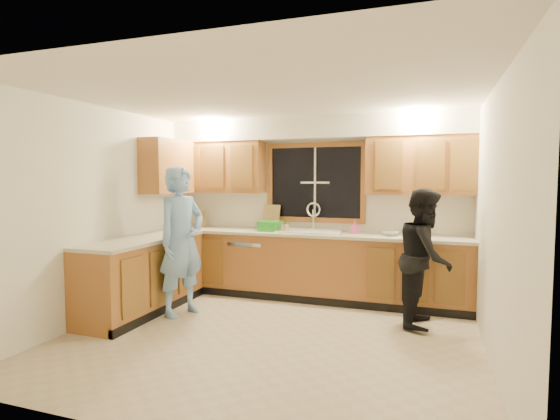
# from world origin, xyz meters

# --- Properties ---
(floor) EXTENTS (4.20, 4.20, 0.00)m
(floor) POSITION_xyz_m (0.00, 0.00, 0.00)
(floor) COLOR beige
(floor) RESTS_ON ground
(ceiling) EXTENTS (4.20, 4.20, 0.00)m
(ceiling) POSITION_xyz_m (0.00, 0.00, 2.50)
(ceiling) COLOR white
(wall_back) EXTENTS (4.20, 0.00, 4.20)m
(wall_back) POSITION_xyz_m (0.00, 1.90, 1.25)
(wall_back) COLOR white
(wall_back) RESTS_ON ground
(wall_left) EXTENTS (0.00, 3.80, 3.80)m
(wall_left) POSITION_xyz_m (-2.10, 0.00, 1.25)
(wall_left) COLOR white
(wall_left) RESTS_ON ground
(wall_right) EXTENTS (0.00, 3.80, 3.80)m
(wall_right) POSITION_xyz_m (2.10, 0.00, 1.25)
(wall_right) COLOR white
(wall_right) RESTS_ON ground
(base_cabinets_back) EXTENTS (4.20, 0.60, 0.88)m
(base_cabinets_back) POSITION_xyz_m (0.00, 1.60, 0.44)
(base_cabinets_back) COLOR #A86830
(base_cabinets_back) RESTS_ON ground
(base_cabinets_left) EXTENTS (0.60, 1.90, 0.88)m
(base_cabinets_left) POSITION_xyz_m (-1.80, 0.35, 0.44)
(base_cabinets_left) COLOR #A86830
(base_cabinets_left) RESTS_ON ground
(countertop_back) EXTENTS (4.20, 0.63, 0.04)m
(countertop_back) POSITION_xyz_m (0.00, 1.58, 0.90)
(countertop_back) COLOR beige
(countertop_back) RESTS_ON base_cabinets_back
(countertop_left) EXTENTS (0.63, 1.90, 0.04)m
(countertop_left) POSITION_xyz_m (-1.79, 0.35, 0.90)
(countertop_left) COLOR beige
(countertop_left) RESTS_ON base_cabinets_left
(upper_cabinets_left) EXTENTS (1.35, 0.33, 0.75)m
(upper_cabinets_left) POSITION_xyz_m (-1.43, 1.73, 1.83)
(upper_cabinets_left) COLOR #A86830
(upper_cabinets_left) RESTS_ON wall_back
(upper_cabinets_right) EXTENTS (1.35, 0.33, 0.75)m
(upper_cabinets_right) POSITION_xyz_m (1.43, 1.73, 1.83)
(upper_cabinets_right) COLOR #A86830
(upper_cabinets_right) RESTS_ON wall_back
(upper_cabinets_return) EXTENTS (0.33, 0.90, 0.75)m
(upper_cabinets_return) POSITION_xyz_m (-1.94, 1.12, 1.83)
(upper_cabinets_return) COLOR #A86830
(upper_cabinets_return) RESTS_ON wall_left
(soffit) EXTENTS (4.20, 0.35, 0.30)m
(soffit) POSITION_xyz_m (0.00, 1.72, 2.35)
(soffit) COLOR silver
(soffit) RESTS_ON wall_back
(window_frame) EXTENTS (1.44, 0.03, 1.14)m
(window_frame) POSITION_xyz_m (0.00, 1.89, 1.60)
(window_frame) COLOR black
(window_frame) RESTS_ON wall_back
(sink) EXTENTS (0.86, 0.52, 0.57)m
(sink) POSITION_xyz_m (0.00, 1.60, 0.86)
(sink) COLOR white
(sink) RESTS_ON countertop_back
(dishwasher) EXTENTS (0.60, 0.56, 0.82)m
(dishwasher) POSITION_xyz_m (-0.85, 1.59, 0.41)
(dishwasher) COLOR silver
(dishwasher) RESTS_ON floor
(stove) EXTENTS (0.58, 0.75, 0.90)m
(stove) POSITION_xyz_m (-1.80, -0.22, 0.45)
(stove) COLOR silver
(stove) RESTS_ON floor
(man) EXTENTS (0.62, 0.76, 1.80)m
(man) POSITION_xyz_m (-1.28, 0.40, 0.90)
(man) COLOR #7AABE6
(man) RESTS_ON floor
(woman) EXTENTS (0.65, 0.80, 1.55)m
(woman) POSITION_xyz_m (1.52, 0.93, 0.77)
(woman) COLOR black
(woman) RESTS_ON floor
(knife_block) EXTENTS (0.17, 0.16, 0.24)m
(knife_block) POSITION_xyz_m (-1.72, 1.65, 1.04)
(knife_block) COLOR brown
(knife_block) RESTS_ON countertop_back
(cutting_board) EXTENTS (0.28, 0.13, 0.35)m
(cutting_board) POSITION_xyz_m (-0.64, 1.82, 1.10)
(cutting_board) COLOR tan
(cutting_board) RESTS_ON countertop_back
(dish_crate) EXTENTS (0.32, 0.30, 0.14)m
(dish_crate) POSITION_xyz_m (-0.56, 1.56, 0.99)
(dish_crate) COLOR green
(dish_crate) RESTS_ON countertop_back
(soap_bottle) EXTENTS (0.10, 0.10, 0.19)m
(soap_bottle) POSITION_xyz_m (0.61, 1.64, 1.01)
(soap_bottle) COLOR #D35087
(soap_bottle) RESTS_ON countertop_back
(bowl) EXTENTS (0.21, 0.21, 0.05)m
(bowl) POSITION_xyz_m (1.08, 1.60, 0.95)
(bowl) COLOR silver
(bowl) RESTS_ON countertop_back
(can_left) EXTENTS (0.09, 0.09, 0.12)m
(can_left) POSITION_xyz_m (-0.32, 1.40, 0.98)
(can_left) COLOR beige
(can_left) RESTS_ON countertop_back
(can_right) EXTENTS (0.09, 0.09, 0.12)m
(can_right) POSITION_xyz_m (-0.30, 1.51, 0.98)
(can_right) COLOR beige
(can_right) RESTS_ON countertop_back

